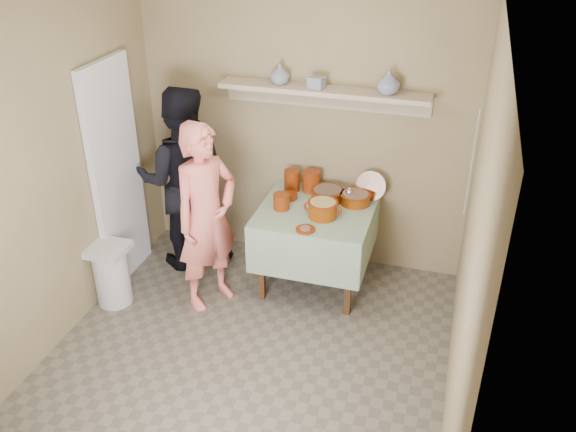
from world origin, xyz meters
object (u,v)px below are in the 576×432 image
(person_cook, at_px, (207,218))
(person_helper, at_px, (183,180))
(serving_table, at_px, (316,220))
(trash_bin, at_px, (112,274))
(cazuela_rice, at_px, (323,208))

(person_cook, height_order, person_helper, person_helper)
(serving_table, xyz_separation_m, trash_bin, (-1.60, -0.78, -0.36))
(person_cook, relative_size, person_helper, 0.95)
(cazuela_rice, distance_m, trash_bin, 1.89)
(serving_table, height_order, cazuela_rice, cazuela_rice)
(trash_bin, bearing_deg, serving_table, 26.08)
(serving_table, bearing_deg, cazuela_rice, -57.13)
(cazuela_rice, bearing_deg, trash_bin, -158.82)
(serving_table, relative_size, trash_bin, 1.74)
(person_cook, relative_size, serving_table, 1.69)
(person_helper, relative_size, serving_table, 1.78)
(serving_table, distance_m, cazuela_rice, 0.26)
(person_cook, bearing_deg, trash_bin, 137.21)
(person_helper, distance_m, trash_bin, 1.04)
(person_cook, relative_size, trash_bin, 2.93)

